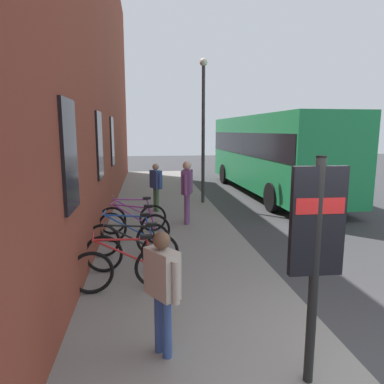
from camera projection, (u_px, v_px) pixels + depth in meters
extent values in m
plane|color=#38383A|center=(269.00, 230.00, 9.98)|extent=(60.00, 60.00, 0.00)
cube|color=gray|center=(166.00, 214.00, 11.56)|extent=(24.00, 3.50, 0.12)
cube|color=brown|center=(99.00, 65.00, 11.45)|extent=(22.00, 0.60, 9.69)
cube|color=black|center=(69.00, 156.00, 5.08)|extent=(0.90, 0.06, 1.60)
cube|color=black|center=(99.00, 145.00, 8.49)|extent=(0.90, 0.06, 1.60)
cube|color=black|center=(112.00, 141.00, 11.91)|extent=(0.90, 0.06, 1.60)
torus|color=black|center=(91.00, 273.00, 5.75)|extent=(0.14, 0.72, 0.72)
torus|color=black|center=(156.00, 267.00, 6.01)|extent=(0.14, 0.72, 0.72)
cylinder|color=#B21E1E|center=(125.00, 254.00, 5.84)|extent=(0.15, 1.02, 0.58)
cylinder|color=#B21E1E|center=(120.00, 240.00, 5.78)|extent=(0.13, 0.85, 0.09)
cylinder|color=#B21E1E|center=(151.00, 253.00, 5.94)|extent=(0.06, 0.19, 0.51)
cube|color=black|center=(146.00, 237.00, 5.88)|extent=(0.12, 0.21, 0.06)
cylinder|color=#B21E1E|center=(93.00, 237.00, 5.66)|extent=(0.48, 0.08, 0.02)
torus|color=black|center=(104.00, 254.00, 6.64)|extent=(0.08, 0.72, 0.72)
torus|color=black|center=(160.00, 252.00, 6.75)|extent=(0.08, 0.72, 0.72)
cylinder|color=black|center=(133.00, 239.00, 6.65)|extent=(0.06, 1.02, 0.58)
cylinder|color=black|center=(128.00, 226.00, 6.60)|extent=(0.06, 0.85, 0.09)
cylinder|color=black|center=(156.00, 239.00, 6.70)|extent=(0.04, 0.19, 0.51)
cube|color=black|center=(151.00, 225.00, 6.64)|extent=(0.11, 0.20, 0.06)
cylinder|color=black|center=(105.00, 223.00, 6.54)|extent=(0.48, 0.04, 0.02)
torus|color=black|center=(103.00, 241.00, 7.44)|extent=(0.10, 0.72, 0.72)
torus|color=black|center=(153.00, 239.00, 7.52)|extent=(0.10, 0.72, 0.72)
cylinder|color=#1E4CA5|center=(129.00, 227.00, 7.43)|extent=(0.09, 1.02, 0.58)
cylinder|color=#1E4CA5|center=(125.00, 216.00, 7.38)|extent=(0.08, 0.85, 0.09)
cylinder|color=#1E4CA5|center=(149.00, 228.00, 7.47)|extent=(0.05, 0.19, 0.51)
cube|color=black|center=(145.00, 215.00, 7.41)|extent=(0.11, 0.21, 0.06)
cylinder|color=#1E4CA5|center=(104.00, 213.00, 7.34)|extent=(0.48, 0.05, 0.02)
torus|color=black|center=(112.00, 227.00, 8.46)|extent=(0.25, 0.71, 0.72)
torus|color=black|center=(155.00, 229.00, 8.32)|extent=(0.25, 0.71, 0.72)
cylinder|color=#8C338C|center=(134.00, 217.00, 8.34)|extent=(0.31, 0.99, 0.58)
cylinder|color=#8C338C|center=(131.00, 206.00, 8.31)|extent=(0.26, 0.83, 0.09)
cylinder|color=#8C338C|center=(152.00, 218.00, 8.29)|extent=(0.08, 0.19, 0.51)
cube|color=black|center=(149.00, 206.00, 8.25)|extent=(0.15, 0.22, 0.06)
cylinder|color=#8C338C|center=(113.00, 203.00, 8.36)|extent=(0.47, 0.15, 0.02)
torus|color=black|center=(112.00, 221.00, 9.09)|extent=(0.15, 0.72, 0.72)
torus|color=black|center=(153.00, 218.00, 9.35)|extent=(0.15, 0.72, 0.72)
cylinder|color=#8C338C|center=(133.00, 209.00, 9.18)|extent=(0.16, 1.01, 0.58)
cylinder|color=#8C338C|center=(130.00, 200.00, 9.12)|extent=(0.14, 0.85, 0.09)
cylinder|color=#8C338C|center=(150.00, 209.00, 9.29)|extent=(0.06, 0.19, 0.51)
cube|color=black|center=(147.00, 198.00, 9.22)|extent=(0.12, 0.21, 0.06)
cylinder|color=#8C338C|center=(113.00, 197.00, 9.00)|extent=(0.48, 0.08, 0.02)
cylinder|color=black|center=(314.00, 274.00, 3.59)|extent=(0.10, 0.10, 2.40)
cube|color=black|center=(317.00, 222.00, 3.50)|extent=(0.09, 0.55, 1.10)
cube|color=red|center=(319.00, 205.00, 3.47)|extent=(0.10, 0.50, 0.16)
cube|color=#1E8C4C|center=(270.00, 152.00, 15.38)|extent=(10.56, 2.75, 3.00)
cube|color=black|center=(271.00, 143.00, 15.32)|extent=(10.35, 2.78, 0.90)
cylinder|color=black|center=(337.00, 195.00, 12.52)|extent=(1.01, 0.27, 1.00)
cylinder|color=black|center=(272.00, 197.00, 12.15)|extent=(1.01, 0.27, 1.00)
cylinder|color=black|center=(268.00, 173.00, 19.06)|extent=(1.01, 0.27, 1.00)
cylinder|color=black|center=(224.00, 174.00, 18.69)|extent=(1.01, 0.27, 1.00)
cylinder|color=#4C724C|center=(155.00, 199.00, 11.77)|extent=(0.11, 0.11, 0.77)
cylinder|color=#4C724C|center=(157.00, 200.00, 11.64)|extent=(0.11, 0.11, 0.77)
cube|color=#334C8C|center=(156.00, 179.00, 11.59)|extent=(0.51, 0.41, 0.58)
sphere|color=tan|center=(156.00, 167.00, 11.52)|extent=(0.21, 0.21, 0.21)
cylinder|color=#334C8C|center=(152.00, 179.00, 11.80)|extent=(0.09, 0.09, 0.52)
cylinder|color=#334C8C|center=(160.00, 181.00, 11.39)|extent=(0.09, 0.09, 0.52)
cylinder|color=#334C8C|center=(159.00, 323.00, 4.24)|extent=(0.11, 0.11, 0.74)
cylinder|color=#334C8C|center=(167.00, 328.00, 4.13)|extent=(0.11, 0.11, 0.74)
cube|color=#B2A599|center=(162.00, 273.00, 4.07)|extent=(0.48, 0.42, 0.56)
sphere|color=brown|center=(162.00, 240.00, 4.01)|extent=(0.20, 0.20, 0.20)
cylinder|color=#B2A599|center=(150.00, 270.00, 4.26)|extent=(0.09, 0.09, 0.50)
cylinder|color=#B2A599|center=(176.00, 283.00, 3.90)|extent=(0.09, 0.09, 0.50)
cylinder|color=#723F72|center=(186.00, 209.00, 10.03)|extent=(0.13, 0.13, 0.88)
cylinder|color=#723F72|center=(188.00, 208.00, 10.21)|extent=(0.13, 0.13, 0.88)
cube|color=#723F72|center=(187.00, 182.00, 9.99)|extent=(0.56, 0.39, 0.66)
sphere|color=#D8AD8C|center=(187.00, 165.00, 9.91)|extent=(0.24, 0.24, 0.24)
cylinder|color=#723F72|center=(185.00, 185.00, 9.72)|extent=(0.10, 0.10, 0.59)
cylinder|color=#723F72|center=(189.00, 182.00, 10.28)|extent=(0.10, 0.10, 0.59)
cylinder|color=#333338|center=(203.00, 136.00, 12.79)|extent=(0.12, 0.12, 4.86)
sphere|color=silver|center=(204.00, 62.00, 12.35)|extent=(0.28, 0.28, 0.28)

